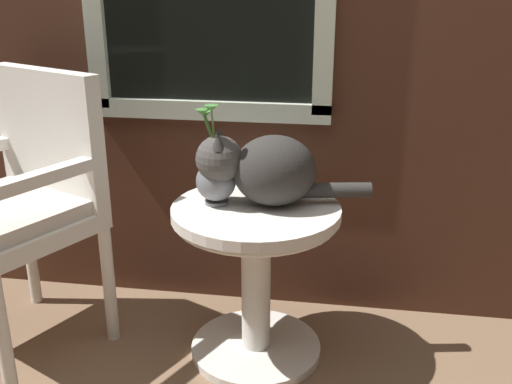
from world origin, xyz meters
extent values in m
cube|color=beige|center=(-0.16, 0.62, 0.79)|extent=(0.90, 0.03, 0.07)
cylinder|color=silver|center=(0.07, 0.28, 0.01)|extent=(0.46, 0.46, 0.03)
cylinder|color=silver|center=(0.07, 0.28, 0.27)|extent=(0.10, 0.10, 0.49)
cylinder|color=silver|center=(0.07, 0.28, 0.54)|extent=(0.55, 0.55, 0.03)
torus|color=silver|center=(0.07, 0.28, 0.51)|extent=(0.53, 0.53, 0.02)
cylinder|color=silver|center=(-0.65, -0.10, 0.22)|extent=(0.04, 0.04, 0.44)
cylinder|color=silver|center=(-0.88, 0.48, 0.22)|extent=(0.04, 0.04, 0.44)
cylinder|color=silver|center=(-0.46, 0.28, 0.22)|extent=(0.04, 0.04, 0.44)
cube|color=silver|center=(-0.76, 0.19, 0.47)|extent=(0.65, 0.64, 0.06)
cube|color=beige|center=(-0.76, 0.19, 0.53)|extent=(0.60, 0.58, 0.05)
cube|color=silver|center=(-0.67, 0.37, 0.73)|extent=(0.48, 0.27, 0.46)
cube|color=silver|center=(-0.56, 0.09, 0.68)|extent=(0.23, 0.40, 0.04)
ellipsoid|color=#33302D|center=(0.12, 0.31, 0.67)|extent=(0.31, 0.27, 0.23)
sphere|color=#494643|center=(-0.05, 0.28, 0.71)|extent=(0.15, 0.15, 0.15)
cone|color=#33302D|center=(-0.06, 0.32, 0.78)|extent=(0.05, 0.05, 0.05)
cone|color=#33302D|center=(-0.04, 0.24, 0.78)|extent=(0.05, 0.05, 0.05)
cylinder|color=#33302D|center=(0.31, 0.35, 0.60)|extent=(0.25, 0.09, 0.05)
cylinder|color=slate|center=(-0.06, 0.29, 0.56)|extent=(0.08, 0.08, 0.01)
ellipsoid|color=slate|center=(-0.06, 0.29, 0.63)|extent=(0.13, 0.13, 0.13)
cylinder|color=slate|center=(-0.06, 0.29, 0.71)|extent=(0.07, 0.07, 0.06)
torus|color=slate|center=(-0.06, 0.29, 0.74)|extent=(0.09, 0.09, 0.02)
cylinder|color=#47893D|center=(-0.08, 0.27, 0.80)|extent=(0.03, 0.04, 0.13)
cone|color=#47893D|center=(-0.09, 0.25, 0.87)|extent=(0.04, 0.04, 0.02)
cylinder|color=#47893D|center=(-0.08, 0.29, 0.80)|extent=(0.04, 0.01, 0.11)
cone|color=#47893D|center=(-0.10, 0.29, 0.85)|extent=(0.04, 0.04, 0.02)
cylinder|color=#47893D|center=(-0.06, 0.27, 0.81)|extent=(0.01, 0.04, 0.14)
cone|color=#47893D|center=(-0.06, 0.25, 0.88)|extent=(0.04, 0.04, 0.02)
camera|label=1|loc=(0.35, -1.48, 1.26)|focal=41.50mm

